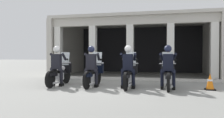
{
  "coord_description": "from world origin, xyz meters",
  "views": [
    {
      "loc": [
        1.95,
        -8.12,
        1.23
      ],
      "look_at": [
        0.0,
        0.31,
        1.07
      ],
      "focal_mm": 35.22,
      "sensor_mm": 36.0,
      "label": 1
    }
  ],
  "objects_px": {
    "police_officer_far_left": "(57,62)",
    "police_officer_center_right": "(128,63)",
    "motorcycle_center_left": "(94,73)",
    "police_officer_center_left": "(91,63)",
    "motorcycle_far_right": "(168,75)",
    "traffic_cone_flank": "(210,82)",
    "motorcycle_center_right": "(129,74)",
    "motorcycle_far_left": "(60,73)",
    "police_officer_far_right": "(168,63)"
  },
  "relations": [
    {
      "from": "motorcycle_far_left",
      "to": "police_officer_far_left",
      "type": "distance_m",
      "value": 0.52
    },
    {
      "from": "police_officer_far_left",
      "to": "police_officer_center_left",
      "type": "relative_size",
      "value": 1.0
    },
    {
      "from": "police_officer_center_left",
      "to": "police_officer_center_right",
      "type": "height_order",
      "value": "same"
    },
    {
      "from": "motorcycle_far_right",
      "to": "motorcycle_center_right",
      "type": "bearing_deg",
      "value": -165.95
    },
    {
      "from": "police_officer_far_left",
      "to": "motorcycle_far_right",
      "type": "bearing_deg",
      "value": 6.83
    },
    {
      "from": "motorcycle_center_left",
      "to": "police_officer_center_left",
      "type": "xyz_separation_m",
      "value": [
        -0.0,
        -0.28,
        0.44
      ]
    },
    {
      "from": "police_officer_center_left",
      "to": "motorcycle_center_right",
      "type": "distance_m",
      "value": 1.51
    },
    {
      "from": "motorcycle_center_right",
      "to": "police_officer_far_right",
      "type": "xyz_separation_m",
      "value": [
        1.42,
        -0.24,
        0.44
      ]
    },
    {
      "from": "police_officer_center_left",
      "to": "motorcycle_center_right",
      "type": "bearing_deg",
      "value": 15.06
    },
    {
      "from": "police_officer_center_left",
      "to": "traffic_cone_flank",
      "type": "xyz_separation_m",
      "value": [
        4.29,
        0.28,
        -0.65
      ]
    },
    {
      "from": "police_officer_center_left",
      "to": "police_officer_center_right",
      "type": "bearing_deg",
      "value": 3.77
    },
    {
      "from": "motorcycle_center_left",
      "to": "police_officer_far_right",
      "type": "distance_m",
      "value": 2.89
    },
    {
      "from": "police_officer_center_right",
      "to": "traffic_cone_flank",
      "type": "bearing_deg",
      "value": 16.55
    },
    {
      "from": "motorcycle_far_left",
      "to": "traffic_cone_flank",
      "type": "bearing_deg",
      "value": 2.46
    },
    {
      "from": "police_officer_center_left",
      "to": "traffic_cone_flank",
      "type": "relative_size",
      "value": 2.69
    },
    {
      "from": "police_officer_center_left",
      "to": "police_officer_far_right",
      "type": "relative_size",
      "value": 1.0
    },
    {
      "from": "police_officer_far_left",
      "to": "police_officer_far_right",
      "type": "relative_size",
      "value": 1.0
    },
    {
      "from": "police_officer_far_left",
      "to": "motorcycle_far_right",
      "type": "height_order",
      "value": "police_officer_far_left"
    },
    {
      "from": "motorcycle_center_right",
      "to": "traffic_cone_flank",
      "type": "bearing_deg",
      "value": 10.91
    },
    {
      "from": "police_officer_center_right",
      "to": "motorcycle_far_right",
      "type": "bearing_deg",
      "value": 23.66
    },
    {
      "from": "police_officer_far_left",
      "to": "motorcycle_far_right",
      "type": "distance_m",
      "value": 4.3
    },
    {
      "from": "motorcycle_center_left",
      "to": "police_officer_far_right",
      "type": "xyz_separation_m",
      "value": [
        2.84,
        -0.26,
        0.44
      ]
    },
    {
      "from": "motorcycle_far_left",
      "to": "traffic_cone_flank",
      "type": "xyz_separation_m",
      "value": [
        5.71,
        0.04,
        -0.21
      ]
    },
    {
      "from": "motorcycle_far_left",
      "to": "motorcycle_far_right",
      "type": "bearing_deg",
      "value": 3.03
    },
    {
      "from": "motorcycle_center_right",
      "to": "police_officer_far_right",
      "type": "relative_size",
      "value": 1.29
    },
    {
      "from": "motorcycle_far_left",
      "to": "police_officer_center_left",
      "type": "xyz_separation_m",
      "value": [
        1.42,
        -0.24,
        0.44
      ]
    },
    {
      "from": "police_officer_far_left",
      "to": "motorcycle_center_right",
      "type": "bearing_deg",
      "value": 8.28
    },
    {
      "from": "police_officer_far_right",
      "to": "traffic_cone_flank",
      "type": "relative_size",
      "value": 2.69
    },
    {
      "from": "police_officer_far_left",
      "to": "police_officer_center_left",
      "type": "bearing_deg",
      "value": 3.89
    },
    {
      "from": "motorcycle_far_left",
      "to": "motorcycle_center_right",
      "type": "height_order",
      "value": "same"
    },
    {
      "from": "police_officer_far_left",
      "to": "police_officer_center_right",
      "type": "xyz_separation_m",
      "value": [
        2.84,
        0.03,
        0.0
      ]
    },
    {
      "from": "traffic_cone_flank",
      "to": "motorcycle_center_left",
      "type": "bearing_deg",
      "value": 179.95
    },
    {
      "from": "motorcycle_far_right",
      "to": "police_officer_far_right",
      "type": "height_order",
      "value": "police_officer_far_right"
    },
    {
      "from": "police_officer_center_left",
      "to": "motorcycle_far_right",
      "type": "xyz_separation_m",
      "value": [
        2.85,
        0.31,
        -0.44
      ]
    },
    {
      "from": "police_officer_center_right",
      "to": "police_officer_center_left",
      "type": "bearing_deg",
      "value": -170.13
    },
    {
      "from": "motorcycle_center_left",
      "to": "police_officer_center_left",
      "type": "distance_m",
      "value": 0.52
    },
    {
      "from": "motorcycle_center_left",
      "to": "traffic_cone_flank",
      "type": "distance_m",
      "value": 4.29
    },
    {
      "from": "police_officer_far_right",
      "to": "traffic_cone_flank",
      "type": "height_order",
      "value": "police_officer_far_right"
    },
    {
      "from": "motorcycle_far_left",
      "to": "motorcycle_center_left",
      "type": "distance_m",
      "value": 1.42
    },
    {
      "from": "motorcycle_far_right",
      "to": "police_officer_far_left",
      "type": "bearing_deg",
      "value": -163.03
    },
    {
      "from": "police_officer_center_right",
      "to": "police_officer_far_left",
      "type": "bearing_deg",
      "value": -168.83
    },
    {
      "from": "police_officer_far_right",
      "to": "traffic_cone_flank",
      "type": "xyz_separation_m",
      "value": [
        1.45,
        0.25,
        -0.65
      ]
    },
    {
      "from": "traffic_cone_flank",
      "to": "police_officer_center_right",
      "type": "bearing_deg",
      "value": -174.07
    },
    {
      "from": "motorcycle_center_right",
      "to": "motorcycle_center_left",
      "type": "bearing_deg",
      "value": -170.13
    },
    {
      "from": "motorcycle_far_right",
      "to": "traffic_cone_flank",
      "type": "xyz_separation_m",
      "value": [
        1.44,
        -0.03,
        -0.21
      ]
    },
    {
      "from": "police_officer_center_right",
      "to": "motorcycle_far_right",
      "type": "distance_m",
      "value": 1.53
    },
    {
      "from": "motorcycle_far_left",
      "to": "police_officer_center_left",
      "type": "distance_m",
      "value": 1.51
    },
    {
      "from": "motorcycle_far_left",
      "to": "police_officer_far_right",
      "type": "distance_m",
      "value": 4.29
    },
    {
      "from": "motorcycle_far_left",
      "to": "police_officer_far_left",
      "type": "xyz_separation_m",
      "value": [
        -0.0,
        -0.28,
        0.44
      ]
    },
    {
      "from": "police_officer_center_left",
      "to": "traffic_cone_flank",
      "type": "bearing_deg",
      "value": 8.24
    }
  ]
}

